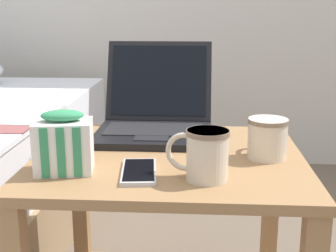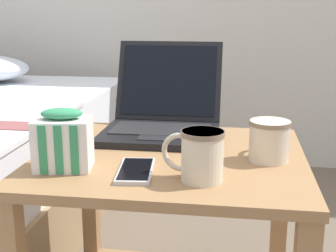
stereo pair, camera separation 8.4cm
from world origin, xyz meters
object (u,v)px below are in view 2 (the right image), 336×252
object	(u,v)px
mug_front_right	(269,138)
snack_bag	(63,141)
laptop	(163,115)
mug_front_left	(201,153)
cell_phone	(136,171)

from	to	relation	value
mug_front_right	snack_bag	distance (m)	0.46
mug_front_right	snack_bag	size ratio (longest dim) A/B	1.00
laptop	mug_front_right	xyz separation A→B (m)	(0.27, -0.20, 0.00)
laptop	snack_bag	size ratio (longest dim) A/B	2.58
mug_front_left	mug_front_right	xyz separation A→B (m)	(0.14, 0.15, -0.01)
snack_bag	mug_front_right	bearing A→B (deg)	15.48
mug_front_left	laptop	bearing A→B (deg)	110.49
mug_front_left	cell_phone	bearing A→B (deg)	170.56
laptop	snack_bag	bearing A→B (deg)	-116.73
mug_front_left	snack_bag	distance (m)	0.30
laptop	snack_bag	xyz separation A→B (m)	(-0.16, -0.33, 0.01)
mug_front_right	cell_phone	size ratio (longest dim) A/B	0.85
laptop	snack_bag	world-z (taller)	laptop
laptop	mug_front_right	world-z (taller)	laptop
snack_bag	cell_phone	size ratio (longest dim) A/B	0.85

